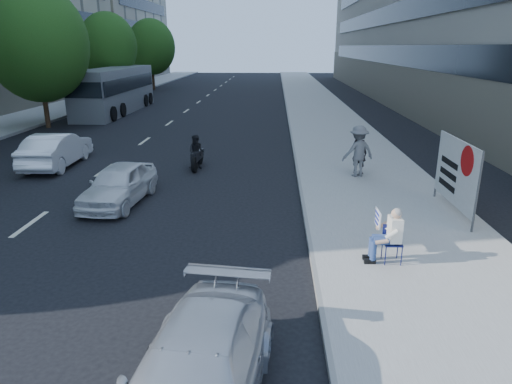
{
  "coord_description": "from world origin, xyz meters",
  "views": [
    {
      "loc": [
        0.52,
        -9.93,
        4.89
      ],
      "look_at": [
        0.05,
        1.43,
        1.24
      ],
      "focal_mm": 32.0,
      "sensor_mm": 36.0,
      "label": 1
    }
  ],
  "objects_px": {
    "bus": "(116,91)",
    "white_sedan_mid": "(56,150)",
    "motorcycle": "(197,154)",
    "pedestrian_woman": "(359,152)",
    "white_sedan_near": "(119,184)",
    "seated_protester": "(388,232)",
    "protest_banner": "(456,172)",
    "parked_sedan": "(196,378)",
    "jogger": "(358,151)"
  },
  "relations": [
    {
      "from": "white_sedan_mid",
      "to": "parked_sedan",
      "type": "bearing_deg",
      "value": 119.67
    },
    {
      "from": "seated_protester",
      "to": "parked_sedan",
      "type": "relative_size",
      "value": 0.3
    },
    {
      "from": "parked_sedan",
      "to": "jogger",
      "type": "bearing_deg",
      "value": 77.49
    },
    {
      "from": "white_sedan_mid",
      "to": "motorcycle",
      "type": "bearing_deg",
      "value": 176.75
    },
    {
      "from": "white_sedan_mid",
      "to": "motorcycle",
      "type": "height_order",
      "value": "white_sedan_mid"
    },
    {
      "from": "parked_sedan",
      "to": "seated_protester",
      "type": "bearing_deg",
      "value": 58.78
    },
    {
      "from": "white_sedan_near",
      "to": "seated_protester",
      "type": "bearing_deg",
      "value": -23.62
    },
    {
      "from": "white_sedan_mid",
      "to": "motorcycle",
      "type": "distance_m",
      "value": 6.0
    },
    {
      "from": "white_sedan_near",
      "to": "parked_sedan",
      "type": "bearing_deg",
      "value": -60.41
    },
    {
      "from": "pedestrian_woman",
      "to": "protest_banner",
      "type": "height_order",
      "value": "protest_banner"
    },
    {
      "from": "pedestrian_woman",
      "to": "bus",
      "type": "bearing_deg",
      "value": -8.03
    },
    {
      "from": "jogger",
      "to": "bus",
      "type": "bearing_deg",
      "value": -69.42
    },
    {
      "from": "white_sedan_near",
      "to": "white_sedan_mid",
      "type": "height_order",
      "value": "white_sedan_mid"
    },
    {
      "from": "seated_protester",
      "to": "pedestrian_woman",
      "type": "bearing_deg",
      "value": 85.04
    },
    {
      "from": "protest_banner",
      "to": "bus",
      "type": "xyz_separation_m",
      "value": [
        -17.51,
        22.09,
        0.23
      ]
    },
    {
      "from": "seated_protester",
      "to": "parked_sedan",
      "type": "bearing_deg",
      "value": -127.98
    },
    {
      "from": "jogger",
      "to": "bus",
      "type": "distance_m",
      "value": 23.8
    },
    {
      "from": "seated_protester",
      "to": "bus",
      "type": "bearing_deg",
      "value": 120.25
    },
    {
      "from": "protest_banner",
      "to": "bus",
      "type": "height_order",
      "value": "bus"
    },
    {
      "from": "jogger",
      "to": "white_sedan_near",
      "type": "xyz_separation_m",
      "value": [
        -8.15,
        -3.07,
        -0.47
      ]
    },
    {
      "from": "white_sedan_near",
      "to": "pedestrian_woman",
      "type": "bearing_deg",
      "value": 28.09
    },
    {
      "from": "jogger",
      "to": "motorcycle",
      "type": "xyz_separation_m",
      "value": [
        -6.37,
        1.4,
        -0.48
      ]
    },
    {
      "from": "seated_protester",
      "to": "parked_sedan",
      "type": "distance_m",
      "value": 5.89
    },
    {
      "from": "parked_sedan",
      "to": "white_sedan_near",
      "type": "distance_m",
      "value": 9.7
    },
    {
      "from": "protest_banner",
      "to": "motorcycle",
      "type": "bearing_deg",
      "value": 147.85
    },
    {
      "from": "bus",
      "to": "white_sedan_mid",
      "type": "bearing_deg",
      "value": -79.42
    },
    {
      "from": "jogger",
      "to": "parked_sedan",
      "type": "bearing_deg",
      "value": 51.01
    },
    {
      "from": "seated_protester",
      "to": "pedestrian_woman",
      "type": "xyz_separation_m",
      "value": [
        0.67,
        7.67,
        0.11
      ]
    },
    {
      "from": "jogger",
      "to": "white_sedan_mid",
      "type": "bearing_deg",
      "value": -26.94
    },
    {
      "from": "jogger",
      "to": "parked_sedan",
      "type": "distance_m",
      "value": 12.64
    },
    {
      "from": "parked_sedan",
      "to": "bus",
      "type": "distance_m",
      "value": 32.11
    },
    {
      "from": "jogger",
      "to": "pedestrian_woman",
      "type": "distance_m",
      "value": 0.43
    },
    {
      "from": "seated_protester",
      "to": "protest_banner",
      "type": "xyz_separation_m",
      "value": [
        2.68,
        3.34,
        0.53
      ]
    },
    {
      "from": "pedestrian_woman",
      "to": "motorcycle",
      "type": "height_order",
      "value": "pedestrian_woman"
    },
    {
      "from": "jogger",
      "to": "white_sedan_mid",
      "type": "height_order",
      "value": "jogger"
    },
    {
      "from": "pedestrian_woman",
      "to": "motorcycle",
      "type": "xyz_separation_m",
      "value": [
        -6.49,
        1.01,
        -0.35
      ]
    },
    {
      "from": "motorcycle",
      "to": "parked_sedan",
      "type": "bearing_deg",
      "value": -75.29
    },
    {
      "from": "jogger",
      "to": "motorcycle",
      "type": "distance_m",
      "value": 6.54
    },
    {
      "from": "motorcycle",
      "to": "jogger",
      "type": "bearing_deg",
      "value": -7.08
    },
    {
      "from": "motorcycle",
      "to": "bus",
      "type": "height_order",
      "value": "bus"
    },
    {
      "from": "motorcycle",
      "to": "protest_banner",
      "type": "bearing_deg",
      "value": -26.83
    },
    {
      "from": "white_sedan_mid",
      "to": "motorcycle",
      "type": "relative_size",
      "value": 2.12
    },
    {
      "from": "seated_protester",
      "to": "jogger",
      "type": "relative_size",
      "value": 0.68
    },
    {
      "from": "white_sedan_near",
      "to": "white_sedan_mid",
      "type": "distance_m",
      "value": 6.27
    },
    {
      "from": "pedestrian_woman",
      "to": "white_sedan_mid",
      "type": "xyz_separation_m",
      "value": [
        -12.49,
        1.18,
        -0.27
      ]
    },
    {
      "from": "pedestrian_woman",
      "to": "protest_banner",
      "type": "relative_size",
      "value": 0.55
    },
    {
      "from": "motorcycle",
      "to": "bus",
      "type": "xyz_separation_m",
      "value": [
        -9.01,
        16.75,
        1.0
      ]
    },
    {
      "from": "jogger",
      "to": "bus",
      "type": "relative_size",
      "value": 0.16
    },
    {
      "from": "jogger",
      "to": "parked_sedan",
      "type": "xyz_separation_m",
      "value": [
        -4.17,
        -11.92,
        -0.48
      ]
    },
    {
      "from": "seated_protester",
      "to": "bus",
      "type": "height_order",
      "value": "bus"
    }
  ]
}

